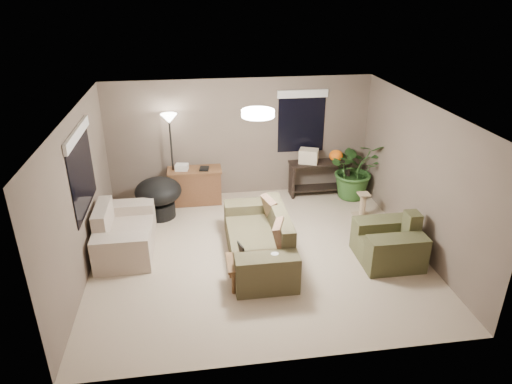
{
  "coord_description": "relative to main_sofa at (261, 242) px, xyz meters",
  "views": [
    {
      "loc": [
        -0.99,
        -6.62,
        4.22
      ],
      "look_at": [
        0.0,
        0.2,
        1.05
      ],
      "focal_mm": 32.0,
      "sensor_mm": 36.0,
      "label": 1
    }
  ],
  "objects": [
    {
      "name": "window_back",
      "position": [
        1.27,
        2.64,
        1.49
      ],
      "size": [
        1.06,
        0.05,
        1.33
      ],
      "color": "black",
      "rests_on": "room_shell"
    },
    {
      "name": "papasan_chair",
      "position": [
        -1.74,
        1.75,
        0.17
      ],
      "size": [
        1.02,
        1.02,
        0.8
      ],
      "color": "black",
      "rests_on": "ground"
    },
    {
      "name": "room_shell",
      "position": [
        -0.03,
        0.16,
        0.96
      ],
      "size": [
        5.5,
        5.5,
        5.5
      ],
      "color": "#C0AB8F",
      "rests_on": "ground"
    },
    {
      "name": "ceiling_fixture",
      "position": [
        -0.03,
        0.16,
        2.15
      ],
      "size": [
        0.5,
        0.5,
        0.1
      ],
      "primitive_type": "cylinder",
      "color": "white",
      "rests_on": "room_shell"
    },
    {
      "name": "cat_scratching_post",
      "position": [
        2.21,
        1.17,
        -0.08
      ],
      "size": [
        0.32,
        0.32,
        0.5
      ],
      "color": "tan",
      "rests_on": "ground"
    },
    {
      "name": "console_table",
      "position": [
        1.63,
        2.33,
        0.14
      ],
      "size": [
        1.3,
        0.4,
        0.75
      ],
      "color": "black",
      "rests_on": "ground"
    },
    {
      "name": "desk_papers",
      "position": [
        -1.18,
        2.28,
        0.51
      ],
      "size": [
        0.7,
        0.3,
        0.12
      ],
      "color": "silver",
      "rests_on": "desk"
    },
    {
      "name": "pumpkin",
      "position": [
        1.98,
        2.33,
        0.58
      ],
      "size": [
        0.36,
        0.36,
        0.24
      ],
      "primitive_type": "ellipsoid",
      "rotation": [
        0.0,
        0.0,
        0.27
      ],
      "color": "orange",
      "rests_on": "console_table"
    },
    {
      "name": "coffee_table",
      "position": [
        -0.12,
        -0.71,
        0.06
      ],
      "size": [
        1.0,
        0.55,
        0.42
      ],
      "color": "brown",
      "rests_on": "ground"
    },
    {
      "name": "desk",
      "position": [
        -1.02,
        2.29,
        0.08
      ],
      "size": [
        1.1,
        0.5,
        0.75
      ],
      "color": "brown",
      "rests_on": "ground"
    },
    {
      "name": "plastic_bag",
      "position": [
        0.08,
        -0.86,
        0.22
      ],
      "size": [
        0.28,
        0.26,
        0.19
      ],
      "primitive_type": "ellipsoid",
      "rotation": [
        0.0,
        0.0,
        0.05
      ],
      "color": "white",
      "rests_on": "coffee_table"
    },
    {
      "name": "loveseat",
      "position": [
        -2.28,
        0.58,
        0.0
      ],
      "size": [
        0.9,
        1.6,
        0.85
      ],
      "color": "beige",
      "rests_on": "ground"
    },
    {
      "name": "floor_lamp",
      "position": [
        -1.45,
        2.32,
        1.3
      ],
      "size": [
        0.32,
        0.32,
        1.91
      ],
      "color": "black",
      "rests_on": "ground"
    },
    {
      "name": "houseplant",
      "position": [
        2.35,
        2.09,
        0.21
      ],
      "size": [
        1.16,
        1.29,
        1.0
      ],
      "primitive_type": "imported",
      "color": "#2D5923",
      "rests_on": "ground"
    },
    {
      "name": "main_sofa",
      "position": [
        0.0,
        0.0,
        0.0
      ],
      "size": [
        0.95,
        2.2,
        0.85
      ],
      "color": "brown",
      "rests_on": "ground"
    },
    {
      "name": "cardboard_box",
      "position": [
        1.38,
        2.33,
        0.6
      ],
      "size": [
        0.47,
        0.41,
        0.29
      ],
      "primitive_type": "cube",
      "rotation": [
        0.0,
        0.0,
        -0.38
      ],
      "color": "beige",
      "rests_on": "console_table"
    },
    {
      "name": "armchair",
      "position": [
        2.09,
        -0.37,
        0.0
      ],
      "size": [
        0.95,
        1.0,
        0.85
      ],
      "color": "brown",
      "rests_on": "ground"
    },
    {
      "name": "throw_pillows",
      "position": [
        0.26,
        0.0,
        0.36
      ],
      "size": [
        0.37,
        1.4,
        0.47
      ],
      "color": "#8C7251",
      "rests_on": "main_sofa"
    },
    {
      "name": "window_left",
      "position": [
        -2.75,
        0.46,
        1.49
      ],
      "size": [
        0.05,
        1.56,
        1.33
      ],
      "color": "black",
      "rests_on": "room_shell"
    },
    {
      "name": "laptop",
      "position": [
        -0.29,
        -0.61,
        0.19
      ],
      "size": [
        0.42,
        0.33,
        0.24
      ],
      "color": "black",
      "rests_on": "coffee_table"
    }
  ]
}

